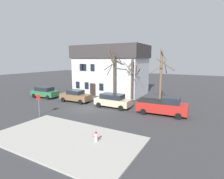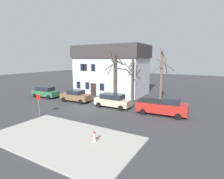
% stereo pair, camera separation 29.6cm
% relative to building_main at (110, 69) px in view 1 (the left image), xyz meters
% --- Properties ---
extents(ground_plane, '(120.00, 120.00, 0.00)m').
position_rel_building_main_xyz_m(ground_plane, '(2.62, -10.80, -4.40)').
color(ground_plane, '#38383A').
extents(sidewalk_slab, '(11.78, 6.57, 0.12)m').
position_rel_building_main_xyz_m(sidewalk_slab, '(6.57, -18.65, -4.34)').
color(sidewalk_slab, '#A8A59E').
rests_on(sidewalk_slab, ground_plane).
extents(building_main, '(12.91, 7.27, 8.61)m').
position_rel_building_main_xyz_m(building_main, '(0.00, 0.00, 0.00)').
color(building_main, silver).
rests_on(building_main, ground_plane).
extents(tree_bare_near, '(3.45, 3.44, 8.27)m').
position_rel_building_main_xyz_m(tree_bare_near, '(3.13, -4.22, -0.45)').
color(tree_bare_near, '#4C3D2D').
rests_on(tree_bare_near, ground_plane).
extents(tree_bare_mid, '(2.46, 2.46, 6.41)m').
position_rel_building_main_xyz_m(tree_bare_mid, '(6.04, -4.01, -1.00)').
color(tree_bare_mid, '#4C3D2D').
rests_on(tree_bare_mid, ground_plane).
extents(tree_bare_far, '(3.24, 3.23, 7.64)m').
position_rel_building_main_xyz_m(tree_bare_far, '(10.18, -3.69, -0.49)').
color(tree_bare_far, brown).
rests_on(tree_bare_far, ground_plane).
extents(car_green_wagon, '(4.60, 2.32, 1.76)m').
position_rel_building_main_xyz_m(car_green_wagon, '(-7.32, -8.74, -3.48)').
color(car_green_wagon, '#2D6B42').
rests_on(car_green_wagon, ground_plane).
extents(car_brown_sedan, '(4.67, 2.23, 1.75)m').
position_rel_building_main_xyz_m(car_brown_sedan, '(-0.98, -8.55, -3.52)').
color(car_brown_sedan, brown).
rests_on(car_brown_sedan, ground_plane).
extents(car_beige_wagon, '(4.76, 2.08, 1.78)m').
position_rel_building_main_xyz_m(car_beige_wagon, '(5.30, -8.61, -3.47)').
color(car_beige_wagon, '#C6B793').
rests_on(car_beige_wagon, ground_plane).
extents(pickup_truck_red, '(5.62, 2.42, 2.09)m').
position_rel_building_main_xyz_m(pickup_truck_red, '(11.68, -8.57, -3.39)').
color(pickup_truck_red, '#AD231E').
rests_on(pickup_truck_red, ground_plane).
extents(fire_hydrant, '(0.42, 0.22, 0.79)m').
position_rel_building_main_xyz_m(fire_hydrant, '(9.10, -18.04, -3.87)').
color(fire_hydrant, silver).
rests_on(fire_hydrant, sidewalk_slab).
extents(street_sign_pole, '(0.76, 0.07, 2.46)m').
position_rel_building_main_xyz_m(street_sign_pole, '(-0.05, -15.69, -2.66)').
color(street_sign_pole, slate).
rests_on(street_sign_pole, ground_plane).
extents(bicycle_leaning, '(1.70, 0.50, 1.03)m').
position_rel_building_main_xyz_m(bicycle_leaning, '(-0.70, -3.20, -4.03)').
color(bicycle_leaning, black).
rests_on(bicycle_leaning, ground_plane).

